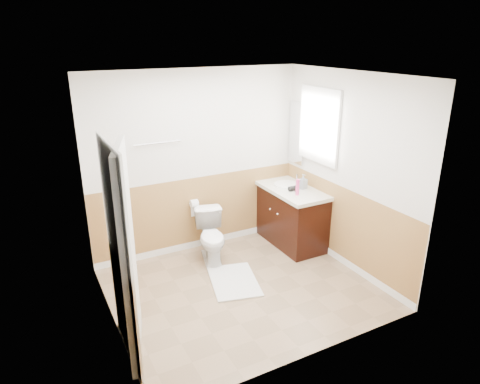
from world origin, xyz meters
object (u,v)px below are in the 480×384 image
lotion_bottle (297,187)px  bath_mat (234,281)px  toilet (212,237)px  soap_dispenser (303,181)px  vanity_cabinet (291,217)px

lotion_bottle → bath_mat: bearing=-164.1°
toilet → soap_dispenser: 1.49m
bath_mat → vanity_cabinet: (1.23, 0.58, 0.39)m
bath_mat → vanity_cabinet: bearing=25.2°
toilet → soap_dispenser: soap_dispenser is taller
bath_mat → vanity_cabinet: vanity_cabinet is taller
toilet → bath_mat: toilet is taller
toilet → lotion_bottle: bearing=-2.0°
vanity_cabinet → lotion_bottle: bearing=-111.3°
bath_mat → lotion_bottle: lotion_bottle is taller
toilet → lotion_bottle: (1.13, -0.33, 0.62)m
bath_mat → soap_dispenser: soap_dispenser is taller
vanity_cabinet → lotion_bottle: 0.62m
bath_mat → soap_dispenser: 1.72m
bath_mat → soap_dispenser: (1.35, 0.50, 0.94)m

